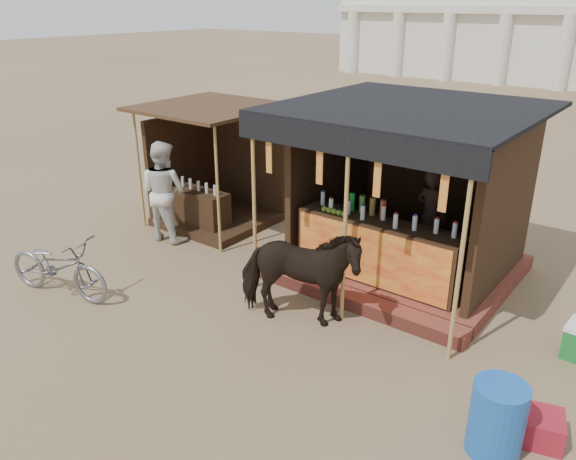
{
  "coord_description": "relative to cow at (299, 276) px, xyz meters",
  "views": [
    {
      "loc": [
        4.6,
        -4.42,
        4.23
      ],
      "look_at": [
        0.0,
        1.6,
        1.1
      ],
      "focal_mm": 35.0,
      "sensor_mm": 36.0,
      "label": 1
    }
  ],
  "objects": [
    {
      "name": "bystander",
      "position": [
        -3.78,
        0.92,
        0.2
      ],
      "size": [
        0.99,
        0.81,
        1.88
      ],
      "primitive_type": "imported",
      "rotation": [
        0.0,
        0.0,
        3.26
      ],
      "color": "silver",
      "rests_on": "ground"
    },
    {
      "name": "motorbike",
      "position": [
        -3.38,
        -1.56,
        -0.25
      ],
      "size": [
        1.95,
        1.05,
        0.97
      ],
      "primitive_type": "imported",
      "rotation": [
        0.0,
        0.0,
        1.8
      ],
      "color": "gray",
      "rests_on": "ground"
    },
    {
      "name": "secondary_stall",
      "position": [
        -3.75,
        2.15,
        0.11
      ],
      "size": [
        2.4,
        2.4,
        2.38
      ],
      "color": "#332112",
      "rests_on": "ground"
    },
    {
      "name": "blue_barrel",
      "position": [
        2.99,
        -0.75,
        -0.34
      ],
      "size": [
        0.7,
        0.7,
        0.79
      ],
      "primitive_type": "cylinder",
      "rotation": [
        0.0,
        0.0,
        -0.37
      ],
      "color": "#1753AC",
      "rests_on": "ground"
    },
    {
      "name": "ground",
      "position": [
        -0.58,
        -1.08,
        -0.74
      ],
      "size": [
        120.0,
        120.0,
        0.0
      ],
      "primitive_type": "plane",
      "color": "#846B4C",
      "rests_on": "ground"
    },
    {
      "name": "cow",
      "position": [
        0.0,
        0.0,
        0.0
      ],
      "size": [
        1.92,
        1.44,
        1.48
      ],
      "primitive_type": "imported",
      "rotation": [
        0.0,
        0.0,
        1.99
      ],
      "color": "black",
      "rests_on": "ground"
    },
    {
      "name": "red_crate",
      "position": [
        3.32,
        -0.32,
        -0.58
      ],
      "size": [
        0.53,
        0.53,
        0.32
      ],
      "primitive_type": "cube",
      "rotation": [
        0.0,
        0.0,
        0.27
      ],
      "color": "maroon",
      "rests_on": "ground"
    },
    {
      "name": "main_stall",
      "position": [
        0.43,
        2.27,
        0.29
      ],
      "size": [
        3.6,
        3.61,
        2.78
      ],
      "color": "brown",
      "rests_on": "ground"
    }
  ]
}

